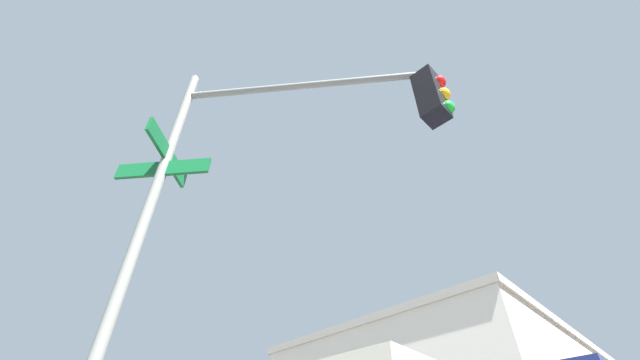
% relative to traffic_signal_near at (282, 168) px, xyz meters
% --- Properties ---
extents(traffic_signal_near, '(3.16, 2.54, 6.39)m').
position_rel_traffic_signal_near_xyz_m(traffic_signal_near, '(0.00, 0.00, 0.00)').
color(traffic_signal_near, slate).
rests_on(traffic_signal_near, ground_plane).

